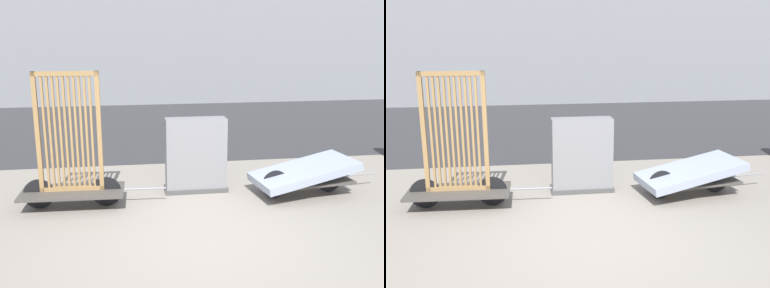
% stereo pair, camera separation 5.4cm
% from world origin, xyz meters
% --- Properties ---
extents(ground_plane, '(60.00, 60.00, 0.00)m').
position_xyz_m(ground_plane, '(0.00, 0.00, 0.00)').
color(ground_plane, gray).
extents(road_strip, '(56.00, 8.13, 0.01)m').
position_xyz_m(road_strip, '(0.00, 7.83, 0.00)').
color(road_strip, '#38383A').
rests_on(road_strip, ground_plane).
extents(bike_cart_with_bedframe, '(2.39, 0.81, 2.24)m').
position_xyz_m(bike_cart_with_bedframe, '(-1.99, 1.49, 0.74)').
color(bike_cart_with_bedframe, '#4C4742').
rests_on(bike_cart_with_bedframe, ground_plane).
extents(bike_cart_with_mattress, '(2.47, 1.19, 0.66)m').
position_xyz_m(bike_cart_with_mattress, '(2.00, 1.49, 0.40)').
color(bike_cart_with_mattress, '#4C4742').
rests_on(bike_cart_with_mattress, ground_plane).
extents(utility_cabinet, '(1.14, 0.42, 1.35)m').
position_xyz_m(utility_cabinet, '(0.14, 1.99, 0.63)').
color(utility_cabinet, '#4C4C4C').
rests_on(utility_cabinet, ground_plane).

